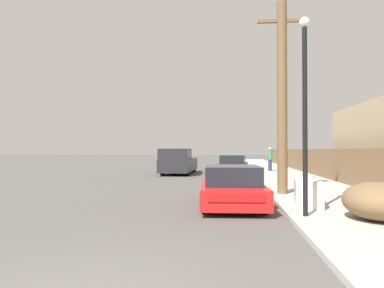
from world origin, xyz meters
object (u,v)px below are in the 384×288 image
Objects in this scene: parked_sports_car_red at (232,188)px; car_parked_mid at (233,166)px; discarded_fridge at (308,192)px; brush_pile at (378,201)px; utility_pole at (282,95)px; street_lamp at (305,101)px; pedestrian at (270,159)px; pickup_truck at (178,161)px.

car_parked_mid is at bearing 86.11° from parked_sports_car_red.
brush_pile reaches higher than discarded_fridge.
utility_pole is 1.46× the size of street_lamp.
street_lamp is 18.27m from pedestrian.
discarded_fridge is at bearing 119.38° from brush_pile.
car_parked_mid reaches higher than discarded_fridge.
car_parked_mid is 11.24m from utility_pole.
pedestrian is at bearing 90.81° from brush_pile.
pickup_truck is 16.53m from street_lamp.
parked_sports_car_red is at bearing -100.84° from pedestrian.
parked_sports_car_red is 13.05m from car_parked_mid.
pedestrian reaches higher than discarded_fridge.
utility_pole is 5.86m from brush_pile.
pickup_truck reaches higher than parked_sports_car_red.
brush_pile is at bearing -11.33° from street_lamp.
pedestrian is at bearing -157.47° from pickup_truck.
street_lamp reaches higher than pickup_truck.
pickup_truck is at bearing 113.99° from brush_pile.
pickup_truck is 0.82× the size of utility_pole.
parked_sports_car_red is 4.43m from utility_pole.
discarded_fridge is 0.45× the size of parked_sports_car_red.
car_parked_mid is 0.80× the size of pickup_truck.
brush_pile is at bearing 115.09° from pickup_truck.
pickup_truck reaches higher than car_parked_mid.
car_parked_mid is 15.65m from brush_pile.
car_parked_mid is (-1.98, 13.32, 0.14)m from discarded_fridge.
pickup_truck is 3.29× the size of pedestrian.
utility_pole is 4.44m from street_lamp.
car_parked_mid is 0.97× the size of street_lamp.
parked_sports_car_red is at bearing 106.32° from pickup_truck.
pickup_truck is at bearing 116.64° from utility_pole.
discarded_fridge is 0.40× the size of car_parked_mid.
pedestrian reaches higher than parked_sports_car_red.
car_parked_mid is 3.95m from pickup_truck.
brush_pile is (1.14, -2.02, 0.06)m from discarded_fridge.
street_lamp is (5.45, -15.47, 2.05)m from pickup_truck.
street_lamp reaches higher than pedestrian.
utility_pole reaches higher than pedestrian.
parked_sports_car_red is at bearing 145.66° from brush_pile.
discarded_fridge is at bearing -76.57° from car_parked_mid.
parked_sports_car_red is 0.86× the size of street_lamp.
street_lamp reaches higher than discarded_fridge.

